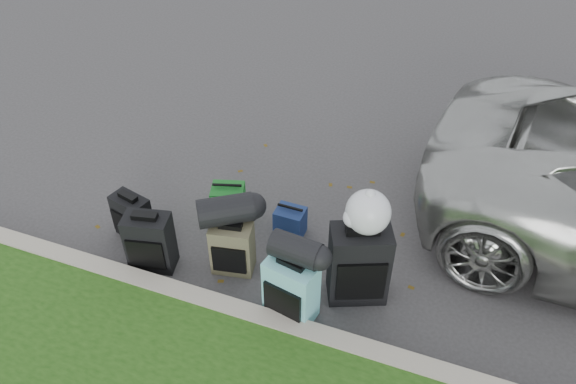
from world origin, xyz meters
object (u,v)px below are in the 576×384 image
(tote_green, at_px, (229,202))
(tote_navy, at_px, (290,222))
(suitcase_teal, at_px, (291,290))
(suitcase_large_black_left, at_px, (150,242))
(suitcase_large_black_right, at_px, (359,264))
(suitcase_olive, at_px, (232,248))
(suitcase_small_black, at_px, (132,217))

(tote_green, bearing_deg, tote_navy, -19.30)
(suitcase_teal, bearing_deg, suitcase_large_black_left, -172.01)
(suitcase_teal, height_order, suitcase_large_black_right, suitcase_large_black_right)
(suitcase_large_black_left, bearing_deg, suitcase_olive, 4.56)
(suitcase_large_black_left, height_order, tote_green, suitcase_large_black_left)
(suitcase_large_black_left, bearing_deg, tote_navy, 26.07)
(suitcase_large_black_right, bearing_deg, suitcase_large_black_left, 167.03)
(suitcase_large_black_right, height_order, tote_green, suitcase_large_black_right)
(suitcase_large_black_left, xyz_separation_m, suitcase_teal, (1.47, -0.08, 0.01))
(tote_green, distance_m, tote_navy, 0.71)
(tote_green, bearing_deg, suitcase_teal, -59.81)
(tote_green, height_order, tote_navy, tote_green)
(tote_navy, bearing_deg, suitcase_small_black, -158.19)
(suitcase_olive, height_order, suitcase_teal, suitcase_teal)
(suitcase_olive, bearing_deg, suitcase_large_black_left, -173.62)
(suitcase_small_black, height_order, tote_green, suitcase_small_black)
(suitcase_large_black_left, height_order, suitcase_olive, suitcase_large_black_left)
(suitcase_large_black_left, bearing_deg, suitcase_large_black_right, -2.95)
(suitcase_large_black_left, xyz_separation_m, suitcase_olive, (0.75, 0.24, -0.04))
(suitcase_large_black_left, distance_m, tote_navy, 1.42)
(suitcase_olive, relative_size, tote_navy, 1.71)
(suitcase_olive, bearing_deg, tote_navy, 50.99)
(suitcase_large_black_right, height_order, tote_navy, suitcase_large_black_right)
(suitcase_large_black_left, height_order, suitcase_large_black_right, suitcase_large_black_right)
(suitcase_small_black, distance_m, tote_navy, 1.62)
(suitcase_large_black_left, xyz_separation_m, tote_green, (0.39, 0.91, -0.12))
(suitcase_small_black, relative_size, suitcase_olive, 0.90)
(suitcase_olive, height_order, tote_green, suitcase_olive)
(suitcase_large_black_left, distance_m, tote_green, 1.00)
(suitcase_small_black, distance_m, tote_green, 1.00)
(suitcase_teal, bearing_deg, tote_green, 148.63)
(suitcase_large_black_left, bearing_deg, suitcase_teal, -16.18)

